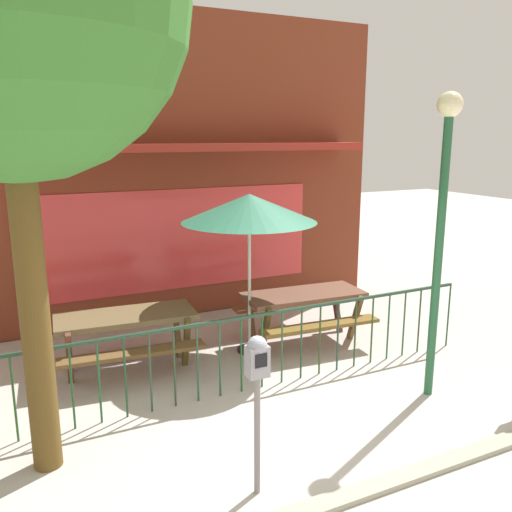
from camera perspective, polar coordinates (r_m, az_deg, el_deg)
The scene contains 9 objects.
ground at distance 5.53m, azimuth 8.04°, elevation -21.23°, with size 40.00×40.00×0.00m, color #B5AEA4.
pub_storefront at distance 9.20m, azimuth -9.40°, elevation 9.15°, with size 7.67×1.28×5.06m.
patio_fence_front at distance 6.58m, azimuth -0.46°, elevation -8.80°, with size 6.47×0.04×0.97m.
picnic_table_left at distance 7.35m, azimuth -13.63°, elevation -7.22°, with size 1.91×1.51×0.79m.
picnic_table_right at distance 8.10m, azimuth 5.06°, elevation -5.01°, with size 1.89×1.49×0.79m.
patio_umbrella at distance 7.38m, azimuth -0.73°, elevation 5.02°, with size 1.88×1.88×2.29m.
parking_meter_near at distance 4.59m, azimuth 0.13°, elevation -12.38°, with size 0.18×0.17×1.46m.
street_lamp at distance 6.40m, azimuth 19.21°, elevation 5.48°, with size 0.28×0.28×3.54m.
curb_edge at distance 5.22m, azimuth 11.11°, elevation -23.62°, with size 10.74×0.20×0.11m, color gray.
Camera 1 is at (-2.63, -3.76, 3.08)m, focal length 37.63 mm.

